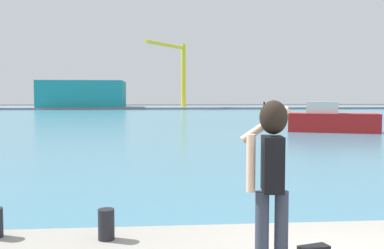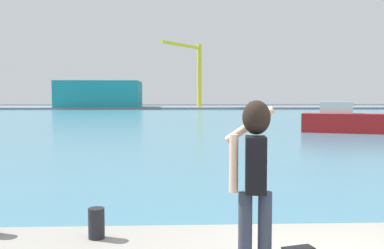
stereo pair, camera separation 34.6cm
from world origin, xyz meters
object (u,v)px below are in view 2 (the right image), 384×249
at_px(person_photographer, 255,168).
at_px(port_crane, 194,66).
at_px(boat_moored_2, 346,121).
at_px(warehouse_left, 100,94).
at_px(harbor_bollard, 96,223).

bearing_deg(person_photographer, port_crane, 5.67).
bearing_deg(boat_moored_2, warehouse_left, 134.65).
height_order(warehouse_left, port_crane, port_crane).
distance_m(person_photographer, port_crane, 88.27).
bearing_deg(boat_moored_2, port_crane, 117.76).
xyz_separation_m(boat_moored_2, port_crane, (-7.37, 63.93, 8.44)).
relative_size(harbor_bollard, port_crane, 0.03).
distance_m(person_photographer, harbor_bollard, 2.27).
relative_size(harbor_bollard, boat_moored_2, 0.06).
distance_m(person_photographer, warehouse_left, 89.29).
height_order(person_photographer, warehouse_left, warehouse_left).
bearing_deg(port_crane, harbor_bollard, -93.45).
xyz_separation_m(person_photographer, harbor_bollard, (-1.78, 1.10, -0.87)).
relative_size(boat_moored_2, warehouse_left, 0.36).
bearing_deg(harbor_bollard, warehouse_left, 99.87).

